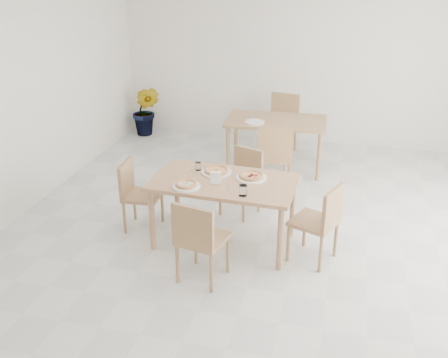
% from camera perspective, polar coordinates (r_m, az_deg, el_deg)
% --- Properties ---
extents(main_table, '(1.57, 0.94, 0.75)m').
position_cam_1_polar(main_table, '(5.58, 0.00, -0.91)').
color(main_table, tan).
rests_on(main_table, ground).
extents(chair_south, '(0.51, 0.51, 0.87)m').
position_cam_1_polar(chair_south, '(4.99, -2.77, -6.30)').
color(chair_south, '#A27151').
rests_on(chair_south, ground).
extents(chair_north, '(0.51, 0.51, 0.80)m').
position_cam_1_polar(chair_north, '(6.35, 2.12, 0.27)').
color(chair_north, '#A27151').
rests_on(chair_north, ground).
extents(chair_west, '(0.43, 0.43, 0.81)m').
position_cam_1_polar(chair_west, '(6.06, -9.57, -1.23)').
color(chair_west, '#A27151').
rests_on(chair_west, ground).
extents(chair_east, '(0.55, 0.55, 0.86)m').
position_cam_1_polar(chair_east, '(5.40, 10.56, -4.24)').
color(chair_east, '#A27151').
rests_on(chair_east, ground).
extents(plate_margherita, '(0.33, 0.33, 0.02)m').
position_cam_1_polar(plate_margherita, '(5.72, -0.83, 0.73)').
color(plate_margherita, white).
rests_on(plate_margherita, main_table).
extents(plate_mushroom, '(0.29, 0.29, 0.02)m').
position_cam_1_polar(plate_mushroom, '(5.40, -4.13, -0.80)').
color(plate_mushroom, white).
rests_on(plate_mushroom, main_table).
extents(plate_pepperoni, '(0.33, 0.33, 0.02)m').
position_cam_1_polar(plate_pepperoni, '(5.60, 2.98, 0.15)').
color(plate_pepperoni, white).
rests_on(plate_pepperoni, main_table).
extents(pizza_margherita, '(0.35, 0.35, 0.03)m').
position_cam_1_polar(pizza_margherita, '(5.71, -0.83, 0.94)').
color(pizza_margherita, '#E39F6A').
rests_on(pizza_margherita, plate_margherita).
extents(pizza_mushroom, '(0.26, 0.26, 0.03)m').
position_cam_1_polar(pizza_mushroom, '(5.39, -4.13, -0.57)').
color(pizza_mushroom, '#E39F6A').
rests_on(pizza_mushroom, plate_mushroom).
extents(pizza_pepperoni, '(0.31, 0.31, 0.03)m').
position_cam_1_polar(pizza_pepperoni, '(5.59, 2.98, 0.37)').
color(pizza_pepperoni, '#E39F6A').
rests_on(pizza_pepperoni, plate_pepperoni).
extents(tumbler_a, '(0.08, 0.08, 0.11)m').
position_cam_1_polar(tumbler_a, '(5.19, 2.09, -1.25)').
color(tumbler_a, white).
rests_on(tumbler_a, main_table).
extents(tumbler_b, '(0.07, 0.07, 0.09)m').
position_cam_1_polar(tumbler_b, '(5.80, -2.83, 1.39)').
color(tumbler_b, white).
rests_on(tumbler_b, main_table).
extents(napkin_holder, '(0.13, 0.08, 0.13)m').
position_cam_1_polar(napkin_holder, '(5.43, -0.93, 0.07)').
color(napkin_holder, silver).
rests_on(napkin_holder, main_table).
extents(fork_a, '(0.05, 0.17, 0.01)m').
position_cam_1_polar(fork_a, '(5.77, -3.87, 0.83)').
color(fork_a, silver).
rests_on(fork_a, main_table).
extents(fork_b, '(0.06, 0.17, 0.01)m').
position_cam_1_polar(fork_b, '(5.39, 0.56, -0.83)').
color(fork_b, silver).
rests_on(fork_b, main_table).
extents(second_table, '(1.46, 0.89, 0.75)m').
position_cam_1_polar(second_table, '(7.62, 5.69, 5.80)').
color(second_table, '#A27151').
rests_on(second_table, ground).
extents(chair_back_s, '(0.56, 0.56, 0.93)m').
position_cam_1_polar(chair_back_s, '(6.87, 5.44, 2.69)').
color(chair_back_s, '#A27151').
rests_on(chair_back_s, ground).
extents(chair_back_n, '(0.54, 0.54, 0.93)m').
position_cam_1_polar(chair_back_n, '(8.33, 6.34, 6.47)').
color(chair_back_n, '#A27151').
rests_on(chair_back_n, ground).
extents(plate_empty, '(0.28, 0.28, 0.02)m').
position_cam_1_polar(plate_empty, '(7.43, 3.35, 6.20)').
color(plate_empty, white).
rests_on(plate_empty, second_table).
extents(potted_plant, '(0.48, 0.39, 0.87)m').
position_cam_1_polar(potted_plant, '(9.20, -8.49, 7.35)').
color(potted_plant, '#1F6921').
rests_on(potted_plant, ground).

